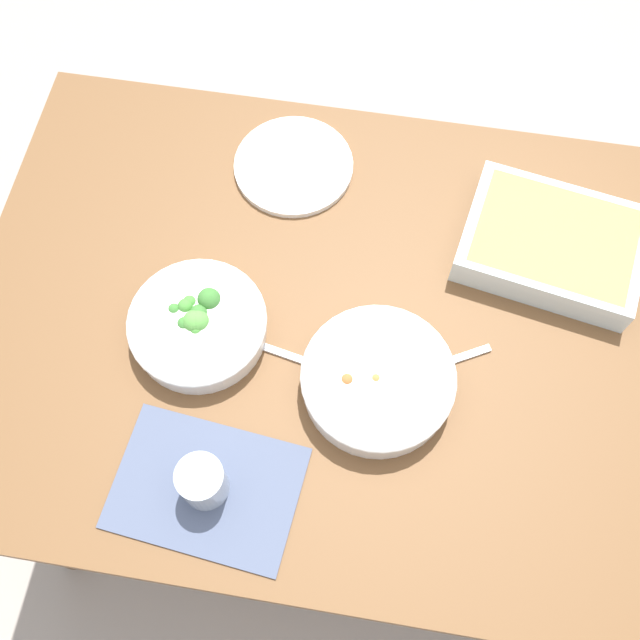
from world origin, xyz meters
TOP-DOWN VIEW (x-y plane):
  - ground_plane at (0.00, 0.00)m, footprint 6.00×6.00m
  - dining_table at (0.00, 0.00)m, footprint 1.20×0.90m
  - placemat at (-0.13, -0.31)m, footprint 0.30×0.23m
  - stew_bowl at (0.11, -0.10)m, footprint 0.24×0.24m
  - broccoli_bowl at (-0.19, -0.05)m, footprint 0.23×0.23m
  - baking_dish at (0.37, 0.19)m, footprint 0.33×0.27m
  - drink_cup at (-0.13, -0.31)m, footprint 0.07×0.07m
  - side_plate at (-0.10, 0.30)m, footprint 0.22×0.22m
  - spoon_by_stew at (0.19, -0.06)m, footprint 0.16×0.10m
  - fork_on_table at (-0.07, -0.07)m, footprint 0.18×0.05m

SIDE VIEW (x-z plane):
  - ground_plane at x=0.00m, z-range 0.00..0.00m
  - dining_table at x=0.00m, z-range 0.28..1.02m
  - placemat at x=-0.13m, z-range 0.74..0.74m
  - fork_on_table at x=-0.07m, z-range 0.74..0.75m
  - spoon_by_stew at x=0.19m, z-range 0.74..0.75m
  - side_plate at x=-0.10m, z-range 0.74..0.75m
  - broccoli_bowl at x=-0.19m, z-range 0.74..0.80m
  - stew_bowl at x=0.11m, z-range 0.74..0.80m
  - baking_dish at x=0.37m, z-range 0.74..0.80m
  - drink_cup at x=-0.13m, z-range 0.74..0.82m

